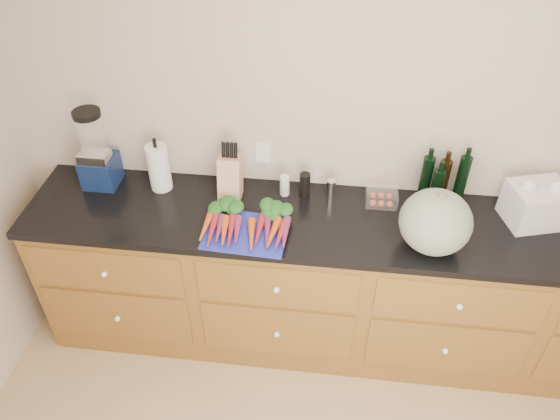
# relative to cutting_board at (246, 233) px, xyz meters

# --- Properties ---
(wall_back) EXTENTS (4.10, 0.05, 2.60)m
(wall_back) POSITION_rel_cutting_board_xyz_m (0.62, 0.48, 0.35)
(wall_back) COLOR #C2B2A0
(wall_back) RESTS_ON ground
(cabinets) EXTENTS (3.60, 0.64, 0.90)m
(cabinets) POSITION_rel_cutting_board_xyz_m (0.62, 0.16, -0.49)
(cabinets) COLOR brown
(cabinets) RESTS_ON ground
(countertop) EXTENTS (3.64, 0.62, 0.04)m
(countertop) POSITION_rel_cutting_board_xyz_m (0.62, 0.16, -0.03)
(countertop) COLOR black
(countertop) RESTS_ON cabinets
(cutting_board) EXTENTS (0.42, 0.33, 0.01)m
(cutting_board) POSITION_rel_cutting_board_xyz_m (0.00, 0.00, 0.00)
(cutting_board) COLOR #212BA8
(cutting_board) RESTS_ON countertop
(carrots) EXTENTS (0.45, 0.33, 0.06)m
(carrots) POSITION_rel_cutting_board_xyz_m (-0.00, 0.04, 0.03)
(carrots) COLOR #CE4F18
(carrots) RESTS_ON cutting_board
(squash) EXTENTS (0.34, 0.34, 0.31)m
(squash) POSITION_rel_cutting_board_xyz_m (0.91, 0.02, 0.15)
(squash) COLOR slate
(squash) RESTS_ON countertop
(blender_appliance) EXTENTS (0.18, 0.18, 0.45)m
(blender_appliance) POSITION_rel_cutting_board_xyz_m (-0.86, 0.32, 0.19)
(blender_appliance) COLOR #0F1E46
(blender_appliance) RESTS_ON countertop
(paper_towel) EXTENTS (0.12, 0.12, 0.26)m
(paper_towel) POSITION_rel_cutting_board_xyz_m (-0.53, 0.32, 0.13)
(paper_towel) COLOR white
(paper_towel) RESTS_ON countertop
(knife_block) EXTENTS (0.12, 0.12, 0.24)m
(knife_block) POSITION_rel_cutting_board_xyz_m (-0.13, 0.30, 0.11)
(knife_block) COLOR tan
(knife_block) RESTS_ON countertop
(grinder_salt) EXTENTS (0.05, 0.05, 0.12)m
(grinder_salt) POSITION_rel_cutting_board_xyz_m (0.15, 0.34, 0.05)
(grinder_salt) COLOR silver
(grinder_salt) RESTS_ON countertop
(grinder_pepper) EXTENTS (0.06, 0.06, 0.14)m
(grinder_pepper) POSITION_rel_cutting_board_xyz_m (0.26, 0.34, 0.07)
(grinder_pepper) COLOR black
(grinder_pepper) RESTS_ON countertop
(canister_chrome) EXTENTS (0.05, 0.05, 0.11)m
(canister_chrome) POSITION_rel_cutting_board_xyz_m (0.40, 0.34, 0.05)
(canister_chrome) COLOR white
(canister_chrome) RESTS_ON countertop
(tomato_box) EXTENTS (0.16, 0.13, 0.08)m
(tomato_box) POSITION_rel_cutting_board_xyz_m (0.68, 0.33, 0.03)
(tomato_box) COLOR white
(tomato_box) RESTS_ON countertop
(bottles) EXTENTS (0.24, 0.12, 0.29)m
(bottles) POSITION_rel_cutting_board_xyz_m (0.98, 0.37, 0.13)
(bottles) COLOR black
(bottles) RESTS_ON countertop
(grocery_bag) EXTENTS (0.33, 0.29, 0.21)m
(grocery_bag) POSITION_rel_cutting_board_xyz_m (1.44, 0.28, 0.10)
(grocery_bag) COLOR white
(grocery_bag) RESTS_ON countertop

